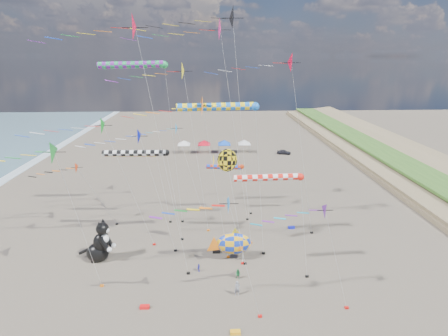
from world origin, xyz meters
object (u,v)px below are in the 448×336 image
parked_car (284,152)px  person_adult (237,288)px  cat_inflatable (99,240)px  fish_inflatable (233,243)px  child_blue (199,268)px  child_green (238,274)px

parked_car → person_adult: bearing=-179.2°
cat_inflatable → fish_inflatable: bearing=11.0°
person_adult → child_blue: size_ratio=1.68×
child_blue → parked_car: size_ratio=0.28×
fish_inflatable → parked_car: bearing=71.3°
cat_inflatable → child_green: 16.75m
fish_inflatable → parked_car: size_ratio=1.64×
parked_car → child_blue: bearing=175.2°
fish_inflatable → cat_inflatable: bearing=177.7°
child_blue → parked_car: 52.44m
fish_inflatable → child_blue: (-4.02, -2.24, -1.69)m
fish_inflatable → person_adult: bearing=-90.3°
child_blue → parked_car: bearing=3.5°
child_blue → cat_inflatable: bearing=101.9°
parked_car → cat_inflatable: bearing=162.8°
person_adult → cat_inflatable: bearing=149.0°
child_green → parked_car: (15.43, 50.20, -0.03)m
child_green → child_blue: child_green is taller
fish_inflatable → child_green: size_ratio=4.61×
cat_inflatable → parked_car: cat_inflatable is taller
cat_inflatable → fish_inflatable: size_ratio=0.96×
fish_inflatable → parked_car: (15.70, 46.35, -1.60)m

